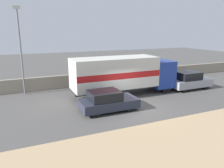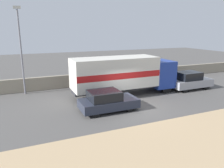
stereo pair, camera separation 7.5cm
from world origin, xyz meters
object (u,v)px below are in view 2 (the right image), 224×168
Objects in this scene: car_hatchback at (107,101)px; car_sedan_second at (190,81)px; street_lamp at (21,45)px; pedestrian at (174,71)px; box_truck at (123,74)px.

car_sedan_second reaches higher than car_hatchback.
pedestrian is at bearing -1.64° from street_lamp.
street_lamp is 14.98m from car_sedan_second.
pedestrian is at bearing 70.95° from car_sedan_second.
pedestrian is (7.80, 3.17, -0.87)m from box_truck.
pedestrian is at bearing 22.08° from box_truck.
street_lamp is 1.80× the size of car_sedan_second.
car_hatchback is 0.98× the size of car_sedan_second.
car_sedan_second is (6.44, -0.80, -1.02)m from box_truck.
box_truck is 8.47m from pedestrian.
box_truck is 2.23× the size of car_sedan_second.
car_hatchback is at bearing -149.80° from pedestrian.
street_lamp is at bearing 154.31° from box_truck.
box_truck is at bearing -25.69° from street_lamp.
street_lamp is at bearing 162.46° from car_sedan_second.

